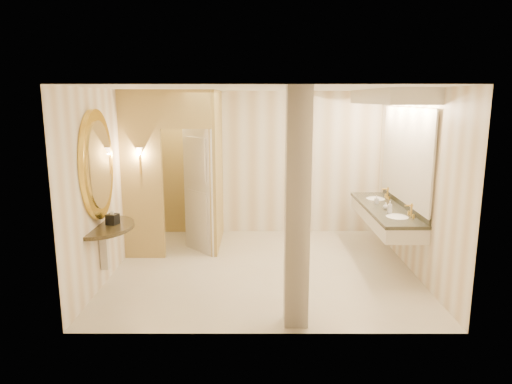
{
  "coord_description": "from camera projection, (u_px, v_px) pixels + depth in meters",
  "views": [
    {
      "loc": [
        -0.1,
        -6.64,
        2.56
      ],
      "look_at": [
        -0.11,
        0.2,
        1.16
      ],
      "focal_mm": 32.0,
      "sensor_mm": 36.0,
      "label": 1
    }
  ],
  "objects": [
    {
      "name": "wall_front",
      "position": [
        266.0,
        216.0,
        4.79
      ],
      "size": [
        4.5,
        0.02,
        2.7
      ],
      "primitive_type": "cube",
      "color": "white",
      "rests_on": "floor"
    },
    {
      "name": "toilet",
      "position": [
        203.0,
        215.0,
        8.66
      ],
      "size": [
        0.47,
        0.79,
        0.78
      ],
      "primitive_type": "imported",
      "rotation": [
        0.0,
        0.0,
        3.18
      ],
      "color": "white",
      "rests_on": "floor"
    },
    {
      "name": "soap_bottle_b",
      "position": [
        386.0,
        206.0,
        7.06
      ],
      "size": [
        0.1,
        0.1,
        0.11
      ],
      "primitive_type": "imported",
      "rotation": [
        0.0,
        0.0,
        -0.21
      ],
      "color": "silver",
      "rests_on": "vanity"
    },
    {
      "name": "toilet_closet",
      "position": [
        195.0,
        170.0,
        7.69
      ],
      "size": [
        1.5,
        1.55,
        2.7
      ],
      "color": "tan",
      "rests_on": "floor"
    },
    {
      "name": "wall_sconce",
      "position": [
        140.0,
        153.0,
        7.1
      ],
      "size": [
        0.14,
        0.14,
        0.42
      ],
      "color": "gold",
      "rests_on": "toilet_closet"
    },
    {
      "name": "wall_left",
      "position": [
        112.0,
        182.0,
        6.75
      ],
      "size": [
        0.02,
        4.0,
        2.7
      ],
      "primitive_type": "cube",
      "color": "white",
      "rests_on": "floor"
    },
    {
      "name": "ceiling",
      "position": [
        264.0,
        89.0,
        6.48
      ],
      "size": [
        4.5,
        4.5,
        0.0
      ],
      "primitive_type": "plane",
      "rotation": [
        3.14,
        0.0,
        0.0
      ],
      "color": "white",
      "rests_on": "wall_back"
    },
    {
      "name": "vanity",
      "position": [
        390.0,
        160.0,
        7.08
      ],
      "size": [
        0.75,
        2.46,
        2.09
      ],
      "color": "beige",
      "rests_on": "floor"
    },
    {
      "name": "console_shelf",
      "position": [
        99.0,
        191.0,
        6.09
      ],
      "size": [
        1.12,
        1.12,
        2.01
      ],
      "color": "black",
      "rests_on": "floor"
    },
    {
      "name": "pillar",
      "position": [
        297.0,
        210.0,
        5.04
      ],
      "size": [
        0.27,
        0.27,
        2.7
      ],
      "primitive_type": "cube",
      "color": "beige",
      "rests_on": "floor"
    },
    {
      "name": "soap_bottle_c",
      "position": [
        390.0,
        207.0,
        6.82
      ],
      "size": [
        0.09,
        0.09,
        0.19
      ],
      "primitive_type": "imported",
      "rotation": [
        0.0,
        0.0,
        -0.28
      ],
      "color": "#C6B28C",
      "rests_on": "vanity"
    },
    {
      "name": "soap_bottle_a",
      "position": [
        377.0,
        200.0,
        7.44
      ],
      "size": [
        0.07,
        0.07,
        0.13
      ],
      "primitive_type": "imported",
      "rotation": [
        0.0,
        0.0,
        0.15
      ],
      "color": "beige",
      "rests_on": "vanity"
    },
    {
      "name": "floor",
      "position": [
        263.0,
        268.0,
        7.02
      ],
      "size": [
        4.5,
        4.5,
        0.0
      ],
      "primitive_type": "plane",
      "color": "silver",
      "rests_on": "ground"
    },
    {
      "name": "wall_right",
      "position": [
        415.0,
        182.0,
        6.75
      ],
      "size": [
        0.02,
        4.0,
        2.7
      ],
      "primitive_type": "cube",
      "color": "white",
      "rests_on": "floor"
    },
    {
      "name": "tissue_box",
      "position": [
        113.0,
        219.0,
        6.22
      ],
      "size": [
        0.18,
        0.18,
        0.14
      ],
      "primitive_type": "cube",
      "rotation": [
        0.0,
        0.0,
        -0.29
      ],
      "color": "black",
      "rests_on": "console_shelf"
    },
    {
      "name": "wall_back",
      "position": [
        262.0,
        163.0,
        8.71
      ],
      "size": [
        4.5,
        0.02,
        2.7
      ],
      "primitive_type": "cube",
      "color": "white",
      "rests_on": "floor"
    }
  ]
}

